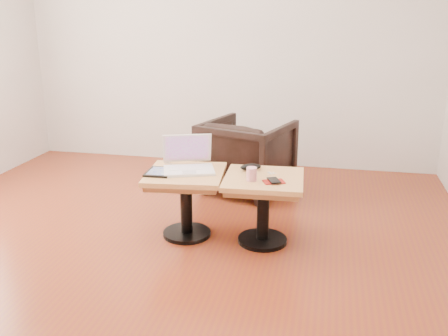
% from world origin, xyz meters
% --- Properties ---
extents(room_shell, '(4.52, 4.52, 2.71)m').
position_xyz_m(room_shell, '(0.00, 0.00, 1.35)').
color(room_shell, maroon).
rests_on(room_shell, ground).
extents(side_table_left, '(0.61, 0.61, 0.51)m').
position_xyz_m(side_table_left, '(0.10, 0.26, 0.38)').
color(side_table_left, black).
rests_on(side_table_left, ground).
extents(side_table_right, '(0.59, 0.59, 0.51)m').
position_xyz_m(side_table_right, '(0.68, 0.26, 0.38)').
color(side_table_right, black).
rests_on(side_table_right, ground).
extents(laptop, '(0.46, 0.45, 0.25)m').
position_xyz_m(laptop, '(0.10, 0.32, 0.56)').
color(laptop, white).
rests_on(laptop, side_table_left).
extents(tablet, '(0.19, 0.24, 0.02)m').
position_xyz_m(tablet, '(-0.08, 0.19, 0.52)').
color(tablet, black).
rests_on(tablet, side_table_left).
extents(charging_adapter, '(0.04, 0.04, 0.02)m').
position_xyz_m(charging_adapter, '(-0.11, 0.45, 0.52)').
color(charging_adapter, white).
rests_on(charging_adapter, side_table_left).
extents(glasses_case, '(0.17, 0.13, 0.05)m').
position_xyz_m(glasses_case, '(0.56, 0.40, 0.53)').
color(glasses_case, black).
rests_on(glasses_case, side_table_right).
extents(striped_cup, '(0.08, 0.08, 0.09)m').
position_xyz_m(striped_cup, '(0.60, 0.17, 0.55)').
color(striped_cup, '#CF3556').
rests_on(striped_cup, side_table_right).
extents(earbuds_tangle, '(0.07, 0.05, 0.01)m').
position_xyz_m(earbuds_tangle, '(0.72, 0.35, 0.51)').
color(earbuds_tangle, white).
rests_on(earbuds_tangle, side_table_right).
extents(phone_on_sleeve, '(0.17, 0.15, 0.02)m').
position_xyz_m(phone_on_sleeve, '(0.76, 0.16, 0.52)').
color(phone_on_sleeve, maroon).
rests_on(phone_on_sleeve, side_table_right).
extents(armchair, '(0.93, 0.95, 0.69)m').
position_xyz_m(armchair, '(0.37, 1.34, 0.34)').
color(armchair, black).
rests_on(armchair, ground).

